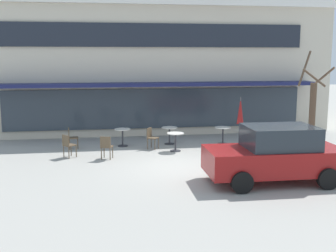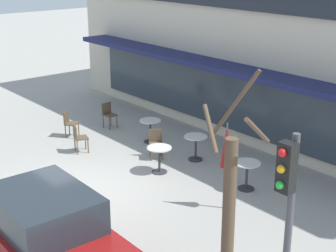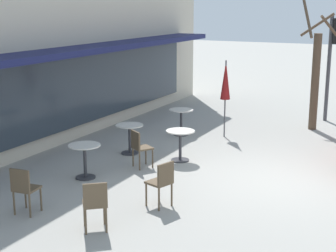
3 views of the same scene
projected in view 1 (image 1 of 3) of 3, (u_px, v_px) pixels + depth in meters
ground_plane at (178, 167)px, 14.84m from camera, size 80.00×80.00×0.00m
building_facade at (147, 65)px, 24.00m from camera, size 18.02×9.10×6.71m
cafe_table_near_wall at (223, 133)px, 18.61m from camera, size 0.70×0.70×0.76m
cafe_table_streetside at (123, 134)px, 18.17m from camera, size 0.70×0.70×0.76m
cafe_table_by_tree at (175, 139)px, 17.21m from camera, size 0.70×0.70×0.76m
cafe_table_mid_patio at (169, 133)px, 18.59m from camera, size 0.70×0.70×0.76m
patio_umbrella_green_folded at (240, 111)px, 17.31m from camera, size 0.28×0.28×2.20m
cafe_chair_0 at (151, 136)px, 17.66m from camera, size 0.55×0.55×0.89m
cafe_chair_1 at (106, 146)px, 15.85m from camera, size 0.50×0.50×0.89m
cafe_chair_2 at (68, 144)px, 16.12m from camera, size 0.56×0.56×0.89m
cafe_chair_3 at (71, 137)px, 17.64m from camera, size 0.44×0.44×0.89m
parked_sedan at (276, 154)px, 12.90m from camera, size 4.23×2.07×1.76m
street_tree at (312, 116)px, 15.59m from camera, size 1.22×1.20×4.06m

